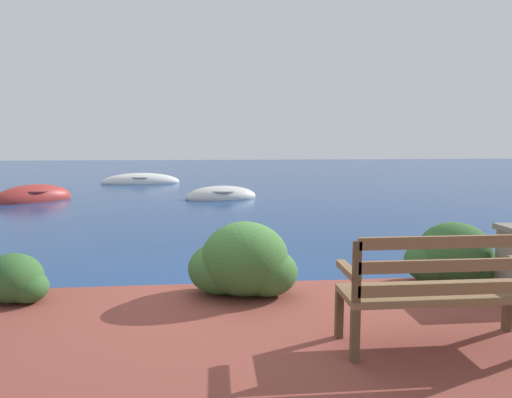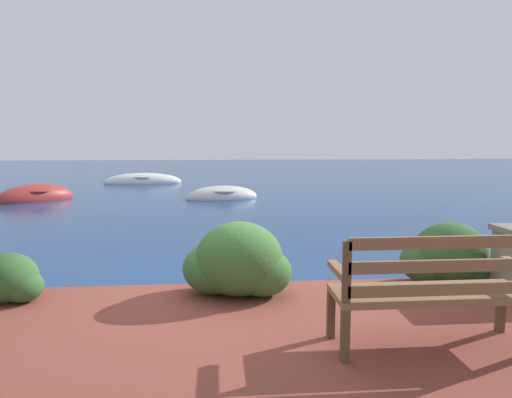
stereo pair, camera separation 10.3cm
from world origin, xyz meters
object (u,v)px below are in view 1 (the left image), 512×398
Objects in this scene: park_bench at (442,288)px; rowboat_mid at (221,197)px; rowboat_nearest at (34,198)px; rowboat_far at (141,182)px.

park_bench is 0.63× the size of rowboat_mid.
park_bench is 13.36m from rowboat_nearest.
park_bench is 0.45× the size of rowboat_far.
park_bench is 0.66× the size of rowboat_nearest.
rowboat_far reaches higher than rowboat_mid.
rowboat_nearest is 0.69× the size of rowboat_far.
rowboat_far is (2.36, 5.57, -0.01)m from rowboat_nearest.
park_bench reaches higher than rowboat_mid.
park_bench reaches higher than rowboat_far.
rowboat_nearest reaches higher than rowboat_far.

